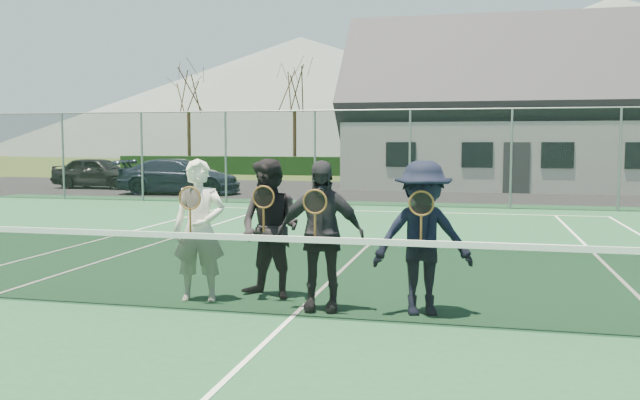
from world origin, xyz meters
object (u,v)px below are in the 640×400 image
object	(u,v)px
car_b	(177,174)
player_c	(320,235)
clubhouse	(525,97)
player_b	(270,229)
player_d	(423,238)
car_a	(99,173)
car_c	(179,177)
player_a	(199,230)
tennis_net	(292,273)

from	to	relation	value
car_b	player_c	distance (m)	21.82
clubhouse	player_b	size ratio (longest dim) A/B	8.67
car_b	player_b	xyz separation A→B (m)	(9.99, -18.51, 0.29)
player_b	player_d	bearing A→B (deg)	-11.50
car_a	clubhouse	xyz separation A→B (m)	(17.88, 5.19, 3.31)
car_c	player_b	distance (m)	17.91
car_c	player_a	bearing A→B (deg)	-160.45
clubhouse	player_b	world-z (taller)	clubhouse
car_b	player_b	bearing A→B (deg)	-137.93
car_a	player_d	bearing A→B (deg)	-137.08
car_b	tennis_net	distance (m)	22.08
car_a	tennis_net	size ratio (longest dim) A/B	0.34
player_c	car_b	bearing A→B (deg)	119.55
car_a	clubhouse	size ratio (longest dim) A/B	0.26
car_c	player_d	world-z (taller)	player_d
player_a	player_b	world-z (taller)	same
tennis_net	clubhouse	xyz separation A→B (m)	(4.00, 24.00, 3.45)
car_c	clubhouse	distance (m)	15.40
clubhouse	player_b	xyz separation A→B (m)	(-4.54, -23.10, -3.07)
car_b	car_c	distance (m)	3.12
car_c	tennis_net	distance (m)	18.96
player_c	tennis_net	bearing A→B (deg)	-118.49
player_b	player_a	bearing A→B (deg)	-157.35
car_b	player_a	bearing A→B (deg)	-140.38
tennis_net	player_d	world-z (taller)	player_d
tennis_net	car_a	bearing A→B (deg)	126.42
clubhouse	player_c	bearing A→B (deg)	-99.08
car_c	car_a	bearing A→B (deg)	59.31
car_a	player_c	size ratio (longest dim) A/B	2.22
car_a	player_a	xyz separation A→B (m)	(12.51, -18.26, 0.24)
tennis_net	player_b	xyz separation A→B (m)	(-0.54, 0.90, 0.38)
player_a	player_d	size ratio (longest dim) A/B	1.00
clubhouse	player_a	bearing A→B (deg)	-102.91
clubhouse	player_d	size ratio (longest dim) A/B	8.67
car_c	clubhouse	size ratio (longest dim) A/B	0.30
tennis_net	player_c	distance (m)	0.62
car_a	player_c	xyz separation A→B (m)	(14.11, -18.39, 0.24)
player_d	car_c	bearing A→B (deg)	123.18
tennis_net	clubhouse	world-z (taller)	clubhouse
clubhouse	player_c	distance (m)	24.07
car_a	car_c	xyz separation A→B (m)	(4.77, -2.18, -0.01)
player_a	player_b	xyz separation A→B (m)	(0.83, 0.35, -0.00)
car_b	tennis_net	xyz separation A→B (m)	(10.53, -19.41, -0.09)
car_a	player_c	bearing A→B (deg)	-139.49
car_a	clubhouse	distance (m)	18.91
player_d	car_a	bearing A→B (deg)	129.91
car_b	player_d	distance (m)	22.38
car_c	player_b	world-z (taller)	player_b
tennis_net	player_a	size ratio (longest dim) A/B	6.49
player_a	player_c	size ratio (longest dim) A/B	1.00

